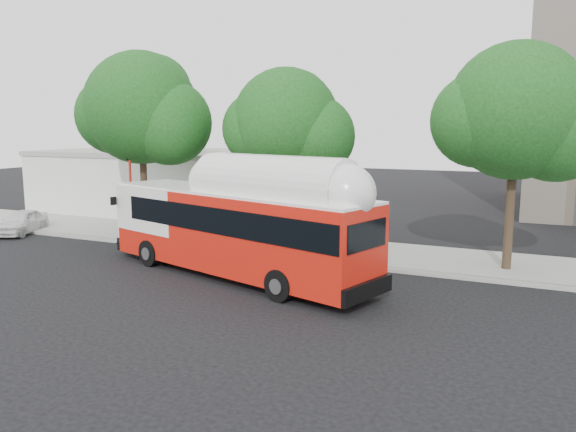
# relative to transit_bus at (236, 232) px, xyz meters

# --- Properties ---
(ground) EXTENTS (120.00, 120.00, 0.00)m
(ground) POSITION_rel_transit_bus_xyz_m (0.66, -0.58, -1.83)
(ground) COLOR black
(ground) RESTS_ON ground
(sidewalk) EXTENTS (60.00, 5.00, 0.15)m
(sidewalk) POSITION_rel_transit_bus_xyz_m (0.66, 5.92, -1.75)
(sidewalk) COLOR gray
(sidewalk) RESTS_ON ground
(curb_strip) EXTENTS (60.00, 0.30, 0.15)m
(curb_strip) POSITION_rel_transit_bus_xyz_m (0.66, 3.32, -1.75)
(curb_strip) COLOR gray
(curb_strip) RESTS_ON ground
(red_curb_segment) EXTENTS (10.00, 0.32, 0.16)m
(red_curb_segment) POSITION_rel_transit_bus_xyz_m (-2.34, 3.32, -1.75)
(red_curb_segment) COLOR maroon
(red_curb_segment) RESTS_ON ground
(street_tree_left) EXTENTS (6.67, 5.80, 9.74)m
(street_tree_left) POSITION_rel_transit_bus_xyz_m (-7.87, 4.98, 4.78)
(street_tree_left) COLOR #2D2116
(street_tree_left) RESTS_ON ground
(street_tree_mid) EXTENTS (5.75, 5.00, 8.62)m
(street_tree_mid) POSITION_rel_transit_bus_xyz_m (0.06, 5.48, 4.08)
(street_tree_mid) COLOR #2D2116
(street_tree_mid) RESTS_ON ground
(street_tree_right) EXTENTS (6.21, 5.40, 9.18)m
(street_tree_right) POSITION_rel_transit_bus_xyz_m (10.10, 5.28, 4.43)
(street_tree_right) COLOR #2D2116
(street_tree_right) RESTS_ON ground
(low_commercial_bldg) EXTENTS (16.20, 10.20, 4.25)m
(low_commercial_bldg) POSITION_rel_transit_bus_xyz_m (-13.34, 13.42, 0.32)
(low_commercial_bldg) COLOR silver
(low_commercial_bldg) RESTS_ON ground
(transit_bus) EXTENTS (13.32, 6.15, 3.91)m
(transit_bus) POSITION_rel_transit_bus_xyz_m (0.00, 0.00, 0.00)
(transit_bus) COLOR red
(transit_bus) RESTS_ON ground
(parked_car) EXTENTS (4.21, 2.89, 1.33)m
(parked_car) POSITION_rel_transit_bus_xyz_m (-15.43, 3.06, -1.16)
(parked_car) COLOR silver
(parked_car) RESTS_ON ground
(signal_pole) EXTENTS (0.13, 0.42, 4.48)m
(signal_pole) POSITION_rel_transit_bus_xyz_m (-8.25, 3.76, 0.47)
(signal_pole) COLOR red
(signal_pole) RESTS_ON ground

